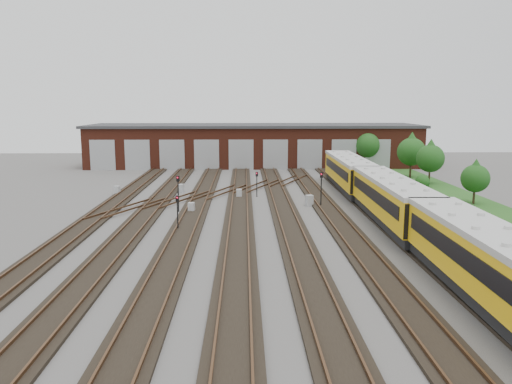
{
  "coord_description": "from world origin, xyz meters",
  "views": [
    {
      "loc": [
        -1.54,
        -38.26,
        9.44
      ],
      "look_at": [
        -0.54,
        3.92,
        2.0
      ],
      "focal_mm": 35.0,
      "sensor_mm": 36.0,
      "label": 1
    }
  ],
  "objects": [
    {
      "name": "signal_mast_1",
      "position": [
        -7.4,
        5.3,
        2.06
      ],
      "size": [
        0.28,
        0.27,
        3.23
      ],
      "rotation": [
        0.0,
        0.0,
        -0.26
      ],
      "color": "black",
      "rests_on": "ground"
    },
    {
      "name": "signal_mast_3",
      "position": [
        5.58,
        7.13,
        2.08
      ],
      "size": [
        0.29,
        0.27,
        3.25
      ],
      "rotation": [
        0.0,
        0.0,
        -0.26
      ],
      "color": "black",
      "rests_on": "ground"
    },
    {
      "name": "grass_verge",
      "position": [
        19.0,
        10.0,
        0.03
      ],
      "size": [
        8.0,
        55.0,
        0.05
      ],
      "primitive_type": "cube",
      "color": "#214F1A",
      "rests_on": "ground"
    },
    {
      "name": "tree_0",
      "position": [
        16.48,
        34.56,
        3.97
      ],
      "size": [
        3.73,
        3.73,
        6.19
      ],
      "color": "#352518",
      "rests_on": "ground"
    },
    {
      "name": "relay_cabinet_2",
      "position": [
        -6.23,
        4.94,
        0.44
      ],
      "size": [
        0.61,
        0.55,
        0.89
      ],
      "primitive_type": "cube",
      "rotation": [
        0.0,
        0.0,
        -0.21
      ],
      "color": "#A7AAAC",
      "rests_on": "ground"
    },
    {
      "name": "metro_train",
      "position": [
        10.0,
        0.04,
        2.06
      ],
      "size": [
        3.26,
        48.39,
        3.38
      ],
      "rotation": [
        0.0,
        0.0,
        -0.02
      ],
      "color": "black",
      "rests_on": "ground"
    },
    {
      "name": "signal_mast_2",
      "position": [
        -0.26,
        12.3,
        1.68
      ],
      "size": [
        0.26,
        0.25,
        2.61
      ],
      "rotation": [
        0.0,
        0.0,
        -0.41
      ],
      "color": "black",
      "rests_on": "ground"
    },
    {
      "name": "relay_cabinet_3",
      "position": [
        -2.08,
        11.79,
        0.46
      ],
      "size": [
        0.56,
        0.47,
        0.92
      ],
      "primitive_type": "cube",
      "rotation": [
        0.0,
        0.0,
        -0.03
      ],
      "color": "#A7AAAC",
      "rests_on": "ground"
    },
    {
      "name": "tree_1",
      "position": [
        20.01,
        25.39,
        3.84
      ],
      "size": [
        3.61,
        3.61,
        5.98
      ],
      "color": "#352518",
      "rests_on": "ground"
    },
    {
      "name": "relay_cabinet_4",
      "position": [
        4.56,
        7.58,
        0.52
      ],
      "size": [
        0.76,
        0.7,
        1.04
      ],
      "primitive_type": "cube",
      "rotation": [
        0.0,
        0.0,
        0.34
      ],
      "color": "#A7AAAC",
      "rests_on": "ground"
    },
    {
      "name": "track_network",
      "position": [
        -0.17,
        0.59,
        0.11
      ],
      "size": [
        30.4,
        70.0,
        0.33
      ],
      "color": "black",
      "rests_on": "ground"
    },
    {
      "name": "relay_cabinet_1",
      "position": [
        -8.38,
        15.07,
        0.47
      ],
      "size": [
        0.68,
        0.63,
        0.93
      ],
      "primitive_type": "cube",
      "rotation": [
        0.0,
        0.0,
        -0.35
      ],
      "color": "#A7AAAC",
      "rests_on": "ground"
    },
    {
      "name": "bush_2",
      "position": [
        21.38,
        34.88,
        0.67
      ],
      "size": [
        1.35,
        1.35,
        1.35
      ],
      "primitive_type": "sphere",
      "color": "#1A4212",
      "rests_on": "ground"
    },
    {
      "name": "bush_1",
      "position": [
        19.03,
        18.15,
        0.84
      ],
      "size": [
        1.67,
        1.67,
        1.67
      ],
      "primitive_type": "sphere",
      "color": "#1A4212",
      "rests_on": "ground"
    },
    {
      "name": "tree_2",
      "position": [
        20.56,
        20.17,
        3.5
      ],
      "size": [
        3.28,
        3.28,
        5.44
      ],
      "color": "#352518",
      "rests_on": "ground"
    },
    {
      "name": "tree_3",
      "position": [
        20.37,
        8.0,
        2.82
      ],
      "size": [
        2.65,
        2.65,
        4.4
      ],
      "color": "#352518",
      "rests_on": "ground"
    },
    {
      "name": "ground",
      "position": [
        0.0,
        0.0,
        0.0
      ],
      "size": [
        120.0,
        120.0,
        0.0
      ],
      "primitive_type": "plane",
      "color": "#43403E",
      "rests_on": "ground"
    },
    {
      "name": "maintenance_shed",
      "position": [
        -0.01,
        39.97,
        3.2
      ],
      "size": [
        51.0,
        12.5,
        6.35
      ],
      "color": "#592316",
      "rests_on": "ground"
    },
    {
      "name": "relay_cabinet_0",
      "position": [
        -15.0,
        13.94,
        0.47
      ],
      "size": [
        0.67,
        0.61,
        0.94
      ],
      "primitive_type": "cube",
      "rotation": [
        0.0,
        0.0,
        -0.28
      ],
      "color": "#A7AAAC",
      "rests_on": "ground"
    },
    {
      "name": "signal_mast_0",
      "position": [
        -6.6,
        -1.38,
        1.74
      ],
      "size": [
        0.25,
        0.23,
        2.69
      ],
      "rotation": [
        0.0,
        0.0,
        0.12
      ],
      "color": "black",
      "rests_on": "ground"
    }
  ]
}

